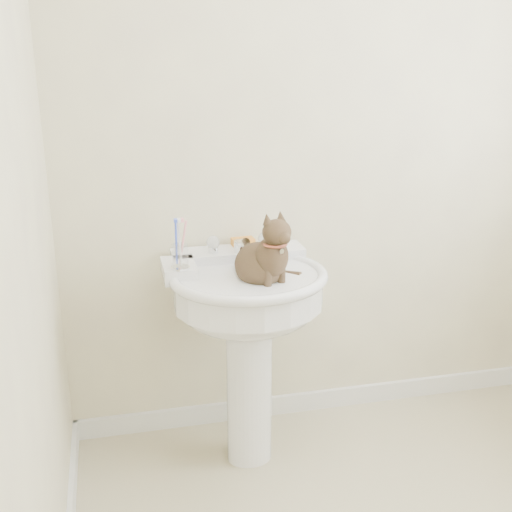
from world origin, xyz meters
TOP-DOWN VIEW (x-y plane):
  - wall_back at (0.00, 1.10)m, footprint 2.20×0.00m
  - wall_left at (-1.10, 0.00)m, footprint 0.00×2.20m
  - baseboard_back at (0.00, 1.09)m, footprint 2.20×0.02m
  - pedestal_sink at (-0.39, 0.81)m, footprint 0.61×0.60m
  - faucet at (-0.39, 0.96)m, footprint 0.28×0.12m
  - soap_bar at (-0.36, 1.05)m, footprint 0.09×0.06m
  - toothbrush_cup at (-0.64, 0.82)m, footprint 0.07×0.07m
  - cat at (-0.35, 0.75)m, footprint 0.20×0.26m

SIDE VIEW (x-z plane):
  - baseboard_back at x=0.00m, z-range 0.00..0.09m
  - pedestal_sink at x=-0.39m, z-range 0.24..1.08m
  - soap_bar at x=-0.36m, z-range 0.84..0.87m
  - cat at x=-0.35m, z-range 0.69..1.06m
  - faucet at x=-0.39m, z-range 0.81..0.95m
  - toothbrush_cup at x=-0.64m, z-range 0.80..0.98m
  - wall_back at x=0.00m, z-range 0.00..2.50m
  - wall_left at x=-1.10m, z-range 0.00..2.50m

